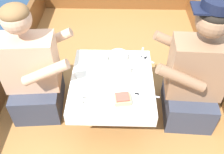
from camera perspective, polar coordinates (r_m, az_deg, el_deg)
The scene contains 18 objects.
ground_plane at distance 2.41m, azimuth 0.02°, elevation -12.79°, with size 60.00×60.00×0.00m, color navy.
boat_deck at distance 2.26m, azimuth 0.02°, elevation -10.35°, with size 1.98×3.52×0.35m, color #9E6B38.
cockpit_table at distance 1.84m, azimuth 0.00°, elevation -1.50°, with size 0.60×0.67×0.39m.
person_port at distance 1.98m, azimuth -17.55°, elevation 0.85°, with size 0.55×0.47×0.94m.
person_starboard at distance 1.90m, azimuth 18.41°, elevation 0.20°, with size 0.54×0.46×1.02m.
plate_sandwich at distance 1.66m, azimuth 2.33°, elevation -5.64°, with size 0.19×0.19×0.01m.
plate_bread at distance 1.85m, azimuth -5.78°, elevation 0.78°, with size 0.17×0.17×0.01m.
sandwich at distance 1.64m, azimuth 2.36°, elevation -5.02°, with size 0.12×0.11×0.05m.
bowl_port_near at distance 1.95m, azimuth -3.13°, elevation 4.22°, with size 0.15×0.15×0.04m.
bowl_starboard_near at distance 1.97m, azimuth 1.48°, elevation 4.86°, with size 0.15×0.15×0.04m.
coffee_cup_port at distance 1.85m, azimuth 3.31°, elevation 1.70°, with size 0.11×0.08×0.05m.
coffee_cup_starboard at distance 1.65m, azimuth -7.66°, elevation -5.28°, with size 0.09×0.06×0.05m.
utensil_spoon_center at distance 1.77m, azimuth -2.61°, elevation -1.71°, with size 0.17×0.03×0.01m.
utensil_spoon_port at distance 2.00m, azimuth 6.91°, elevation 4.59°, with size 0.14×0.12×0.01m.
utensil_knife_starboard at distance 1.88m, azimuth -1.05°, elevation 1.89°, with size 0.13×0.12×0.00m.
utensil_knife_port at distance 2.03m, azimuth 6.81°, elevation 5.26°, with size 0.04×0.17×0.00m.
utensil_fork_starboard at distance 1.97m, azimuth 6.84°, elevation 3.69°, with size 0.12×0.14×0.00m.
utensil_fork_port at distance 1.71m, azimuth 7.39°, elevation -4.11°, with size 0.17×0.04×0.00m.
Camera 1 is at (0.03, -1.31, 2.02)m, focal length 40.00 mm.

